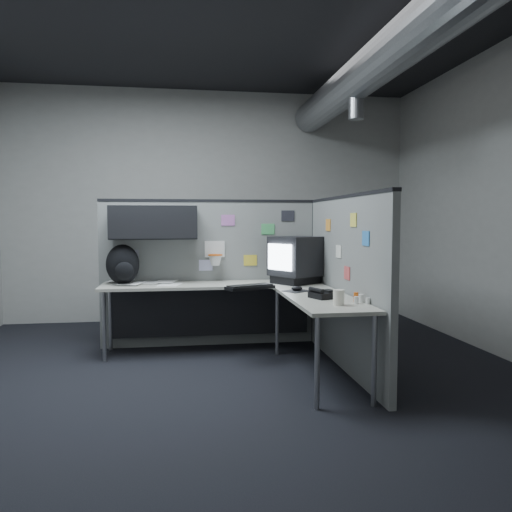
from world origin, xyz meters
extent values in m
cube|color=black|center=(0.00, 0.00, -0.01)|extent=(5.60, 5.60, 0.01)
cube|color=black|center=(0.00, 0.00, 3.21)|extent=(5.60, 5.60, 0.01)
cube|color=#9E9E99|center=(0.00, 2.80, 1.60)|extent=(5.60, 0.01, 3.20)
cube|color=#9E9E99|center=(0.00, -2.80, 1.60)|extent=(5.60, 0.01, 3.20)
cylinder|color=slate|center=(1.40, 0.00, 2.85)|extent=(0.40, 5.49, 0.40)
cylinder|color=slate|center=(1.40, 0.80, 2.60)|extent=(0.16, 0.16, 0.30)
cube|color=slate|center=(-0.08, 1.30, 0.80)|extent=(2.43, 0.06, 1.60)
cube|color=black|center=(-0.08, 1.30, 1.61)|extent=(2.43, 0.07, 0.03)
cube|color=black|center=(1.10, 1.30, 0.80)|extent=(0.07, 0.07, 1.60)
cube|color=black|center=(-0.70, 1.10, 1.38)|extent=(0.90, 0.35, 0.35)
cube|color=black|center=(-0.70, 0.93, 1.38)|extent=(0.90, 0.02, 0.33)
cube|color=silver|center=(-0.05, 1.26, 1.08)|extent=(0.22, 0.02, 0.18)
torus|color=#D85914|center=(-0.05, 1.17, 1.02)|extent=(0.16, 0.16, 0.01)
cone|color=white|center=(-0.05, 1.17, 0.96)|extent=(0.14, 0.14, 0.11)
cube|color=gray|center=(-0.95, 1.26, 1.02)|extent=(0.15, 0.01, 0.12)
cube|color=#B266B2|center=(0.10, 1.26, 1.40)|extent=(0.15, 0.01, 0.12)
cube|color=gold|center=(0.35, 1.26, 0.95)|extent=(0.15, 0.01, 0.12)
cube|color=#4CB266|center=(0.55, 1.26, 1.30)|extent=(0.15, 0.01, 0.12)
cube|color=#26262D|center=(0.78, 1.26, 1.45)|extent=(0.15, 0.01, 0.12)
cube|color=silver|center=(-0.15, 1.26, 0.90)|extent=(0.15, 0.01, 0.12)
cube|color=slate|center=(1.10, 0.22, 0.80)|extent=(0.06, 2.23, 1.60)
cube|color=black|center=(1.10, 0.22, 1.61)|extent=(0.07, 2.23, 0.03)
cube|color=orange|center=(1.06, 0.65, 1.35)|extent=(0.01, 0.15, 0.12)
cube|color=silver|center=(1.06, 0.30, 1.10)|extent=(0.01, 0.15, 0.12)
cube|color=#E5D84C|center=(1.06, -0.10, 1.40)|extent=(0.01, 0.15, 0.12)
cube|color=#D87F7F|center=(1.06, 0.90, 0.95)|extent=(0.01, 0.15, 0.12)
cube|color=#337FCC|center=(1.06, -0.40, 1.25)|extent=(0.01, 0.15, 0.12)
cube|color=#CC4C4C|center=(1.06, 0.05, 0.92)|extent=(0.01, 0.15, 0.12)
cube|color=#A9A798|center=(-0.10, 0.98, 0.71)|extent=(2.30, 0.56, 0.03)
cube|color=#A9A798|center=(0.78, -0.07, 0.71)|extent=(0.56, 1.55, 0.03)
cube|color=black|center=(-0.10, 1.20, 0.40)|extent=(2.18, 0.02, 0.55)
cylinder|color=gray|center=(-1.18, 0.76, 0.35)|extent=(0.04, 0.04, 0.70)
cylinder|color=gray|center=(-1.18, 1.20, 0.35)|extent=(0.04, 0.04, 0.70)
cylinder|color=gray|center=(0.56, 0.76, 0.35)|extent=(0.04, 0.04, 0.70)
cylinder|color=gray|center=(0.56, -0.78, 0.35)|extent=(0.04, 0.04, 0.70)
cylinder|color=gray|center=(1.00, -0.78, 0.35)|extent=(0.04, 0.04, 0.70)
cube|color=black|center=(0.78, 0.88, 0.77)|extent=(0.54, 0.53, 0.08)
cube|color=black|center=(0.78, 0.88, 1.02)|extent=(0.60, 0.60, 0.41)
cube|color=white|center=(0.58, 0.75, 1.02)|extent=(0.19, 0.30, 0.27)
cube|color=black|center=(0.24, 0.50, 0.74)|extent=(0.51, 0.35, 0.03)
cube|color=black|center=(0.24, 0.50, 0.77)|extent=(0.47, 0.31, 0.01)
cube|color=black|center=(0.66, 0.28, 0.73)|extent=(0.29, 0.27, 0.01)
ellipsoid|color=black|center=(0.66, 0.28, 0.76)|extent=(0.12, 0.09, 0.04)
cube|color=black|center=(0.78, -0.17, 0.76)|extent=(0.24, 0.25, 0.05)
cylinder|color=black|center=(0.72, -0.18, 0.80)|extent=(0.10, 0.18, 0.04)
cube|color=black|center=(0.83, -0.16, 0.79)|extent=(0.11, 0.13, 0.02)
cylinder|color=silver|center=(1.02, -0.44, 0.76)|extent=(0.04, 0.04, 0.07)
cylinder|color=silver|center=(0.96, -0.49, 0.76)|extent=(0.04, 0.04, 0.06)
cylinder|color=silver|center=(1.05, -0.51, 0.75)|extent=(0.04, 0.04, 0.05)
cylinder|color=#D85914|center=(0.99, -0.39, 0.77)|extent=(0.04, 0.04, 0.08)
cylinder|color=silver|center=(0.80, -0.53, 0.79)|extent=(0.11, 0.11, 0.12)
cube|color=white|center=(-0.54, 0.95, 0.73)|extent=(0.28, 0.34, 0.00)
cube|color=white|center=(-0.74, 1.16, 0.73)|extent=(0.28, 0.34, 0.00)
cube|color=white|center=(-1.01, 1.13, 0.74)|extent=(0.28, 0.34, 0.00)
cube|color=white|center=(-0.59, 1.17, 0.74)|extent=(0.28, 0.34, 0.00)
cube|color=white|center=(-0.94, 1.02, 0.74)|extent=(0.28, 0.34, 0.00)
cube|color=white|center=(-1.08, 1.27, 0.75)|extent=(0.28, 0.34, 0.00)
ellipsoid|color=black|center=(-1.02, 1.05, 0.94)|extent=(0.37, 0.29, 0.42)
ellipsoid|color=black|center=(-0.99, 0.91, 0.88)|extent=(0.20, 0.13, 0.19)
camera|label=1|loc=(-0.42, -4.27, 1.39)|focal=35.00mm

